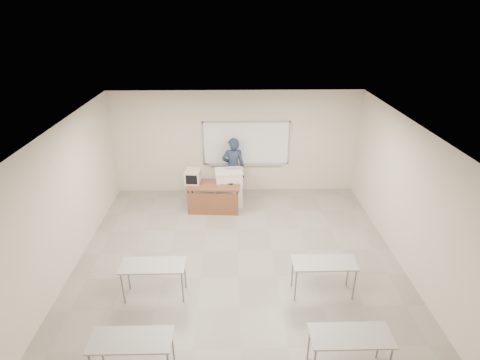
{
  "coord_description": "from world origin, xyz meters",
  "views": [
    {
      "loc": [
        -0.11,
        -6.12,
        5.11
      ],
      "look_at": [
        0.08,
        2.2,
        1.17
      ],
      "focal_mm": 28.0,
      "sensor_mm": 36.0,
      "label": 1
    }
  ],
  "objects_px": {
    "whiteboard": "(246,144)",
    "mouse": "(221,184)",
    "instructor_desk": "(214,193)",
    "crt_monitor": "(193,176)",
    "presenter": "(233,167)",
    "keyboard": "(234,169)",
    "podium": "(229,188)",
    "laptop": "(229,180)"
  },
  "relations": [
    {
      "from": "podium",
      "to": "keyboard",
      "type": "distance_m",
      "value": 0.56
    },
    {
      "from": "instructor_desk",
      "to": "presenter",
      "type": "height_order",
      "value": "presenter"
    },
    {
      "from": "instructor_desk",
      "to": "crt_monitor",
      "type": "xyz_separation_m",
      "value": [
        -0.55,
        0.24,
        0.39
      ]
    },
    {
      "from": "presenter",
      "to": "instructor_desk",
      "type": "bearing_deg",
      "value": 55.49
    },
    {
      "from": "instructor_desk",
      "to": "laptop",
      "type": "xyz_separation_m",
      "value": [
        0.4,
        0.26,
        0.27
      ]
    },
    {
      "from": "crt_monitor",
      "to": "presenter",
      "type": "xyz_separation_m",
      "value": [
        1.08,
        0.71,
        -0.05
      ]
    },
    {
      "from": "whiteboard",
      "to": "keyboard",
      "type": "distance_m",
      "value": 0.97
    },
    {
      "from": "presenter",
      "to": "crt_monitor",
      "type": "bearing_deg",
      "value": 28.07
    },
    {
      "from": "whiteboard",
      "to": "podium",
      "type": "distance_m",
      "value": 1.39
    },
    {
      "from": "laptop",
      "to": "presenter",
      "type": "relative_size",
      "value": 0.17
    },
    {
      "from": "crt_monitor",
      "to": "mouse",
      "type": "distance_m",
      "value": 0.78
    },
    {
      "from": "instructor_desk",
      "to": "keyboard",
      "type": "height_order",
      "value": "keyboard"
    },
    {
      "from": "whiteboard",
      "to": "instructor_desk",
      "type": "bearing_deg",
      "value": -126.23
    },
    {
      "from": "whiteboard",
      "to": "mouse",
      "type": "height_order",
      "value": "whiteboard"
    },
    {
      "from": "whiteboard",
      "to": "mouse",
      "type": "bearing_deg",
      "value": -122.0
    },
    {
      "from": "podium",
      "to": "crt_monitor",
      "type": "height_order",
      "value": "crt_monitor"
    },
    {
      "from": "instructor_desk",
      "to": "podium",
      "type": "height_order",
      "value": "podium"
    },
    {
      "from": "whiteboard",
      "to": "instructor_desk",
      "type": "distance_m",
      "value": 1.8
    },
    {
      "from": "whiteboard",
      "to": "presenter",
      "type": "height_order",
      "value": "whiteboard"
    },
    {
      "from": "crt_monitor",
      "to": "podium",
      "type": "bearing_deg",
      "value": 13.13
    },
    {
      "from": "mouse",
      "to": "crt_monitor",
      "type": "bearing_deg",
      "value": 158.77
    },
    {
      "from": "podium",
      "to": "laptop",
      "type": "relative_size",
      "value": 3.41
    },
    {
      "from": "whiteboard",
      "to": "mouse",
      "type": "distance_m",
      "value": 1.51
    },
    {
      "from": "instructor_desk",
      "to": "podium",
      "type": "xyz_separation_m",
      "value": [
        0.41,
        0.36,
        -0.02
      ]
    },
    {
      "from": "instructor_desk",
      "to": "presenter",
      "type": "distance_m",
      "value": 1.14
    },
    {
      "from": "crt_monitor",
      "to": "presenter",
      "type": "bearing_deg",
      "value": 38.84
    },
    {
      "from": "podium",
      "to": "laptop",
      "type": "bearing_deg",
      "value": -98.47
    },
    {
      "from": "crt_monitor",
      "to": "keyboard",
      "type": "height_order",
      "value": "crt_monitor"
    },
    {
      "from": "keyboard",
      "to": "instructor_desk",
      "type": "bearing_deg",
      "value": -147.29
    },
    {
      "from": "whiteboard",
      "to": "crt_monitor",
      "type": "height_order",
      "value": "whiteboard"
    },
    {
      "from": "laptop",
      "to": "mouse",
      "type": "distance_m",
      "value": 0.26
    },
    {
      "from": "whiteboard",
      "to": "podium",
      "type": "relative_size",
      "value": 2.39
    },
    {
      "from": "whiteboard",
      "to": "presenter",
      "type": "bearing_deg",
      "value": -142.22
    },
    {
      "from": "crt_monitor",
      "to": "keyboard",
      "type": "bearing_deg",
      "value": 16.17
    },
    {
      "from": "keyboard",
      "to": "presenter",
      "type": "distance_m",
      "value": 0.53
    },
    {
      "from": "laptop",
      "to": "crt_monitor",
      "type": "bearing_deg",
      "value": -153.62
    },
    {
      "from": "podium",
      "to": "mouse",
      "type": "height_order",
      "value": "podium"
    },
    {
      "from": "instructor_desk",
      "to": "laptop",
      "type": "bearing_deg",
      "value": 37.36
    },
    {
      "from": "podium",
      "to": "keyboard",
      "type": "relative_size",
      "value": 2.12
    },
    {
      "from": "laptop",
      "to": "presenter",
      "type": "distance_m",
      "value": 0.7
    },
    {
      "from": "whiteboard",
      "to": "crt_monitor",
      "type": "bearing_deg",
      "value": -145.54
    },
    {
      "from": "presenter",
      "to": "mouse",
      "type": "bearing_deg",
      "value": 63.28
    }
  ]
}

